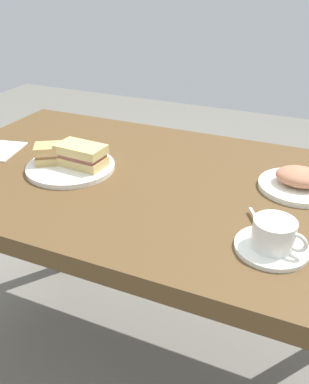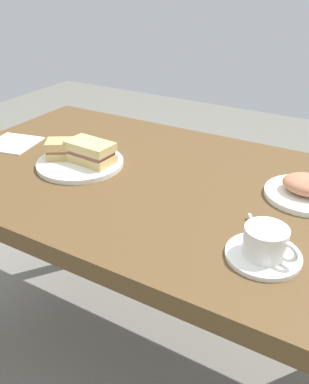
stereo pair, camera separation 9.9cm
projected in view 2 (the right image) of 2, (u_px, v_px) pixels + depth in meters
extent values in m
plane|color=slate|center=(154.00, 358.00, 1.48)|extent=(6.00, 6.00, 0.00)
cube|color=brown|center=(154.00, 185.00, 1.13)|extent=(1.30, 0.77, 0.05)
cylinder|color=brown|center=(78.00, 199.00, 1.81)|extent=(0.06, 0.06, 0.69)
cylinder|color=white|center=(80.00, 163.00, 1.19)|extent=(0.25, 0.25, 0.01)
cube|color=#D6B870|center=(91.00, 158.00, 1.17)|extent=(0.14, 0.09, 0.03)
cube|color=#91514A|center=(90.00, 152.00, 1.16)|extent=(0.13, 0.08, 0.01)
cube|color=#D7BE73|center=(90.00, 146.00, 1.15)|extent=(0.14, 0.09, 0.03)
cube|color=tan|center=(68.00, 154.00, 1.20)|extent=(0.13, 0.12, 0.02)
cube|color=#92613A|center=(67.00, 149.00, 1.19)|extent=(0.12, 0.11, 0.01)
cube|color=tan|center=(67.00, 144.00, 1.18)|extent=(0.13, 0.12, 0.02)
cylinder|color=white|center=(263.00, 255.00, 0.81)|extent=(0.15, 0.15, 0.01)
cylinder|color=white|center=(265.00, 241.00, 0.79)|extent=(0.09, 0.09, 0.06)
cylinder|color=#B47A4B|center=(267.00, 230.00, 0.78)|extent=(0.08, 0.08, 0.01)
torus|color=white|center=(288.00, 252.00, 0.76)|extent=(0.04, 0.02, 0.04)
cube|color=silver|center=(253.00, 223.00, 0.90)|extent=(0.04, 0.07, 0.00)
ellipsoid|color=silver|center=(257.00, 235.00, 0.86)|extent=(0.03, 0.03, 0.01)
cylinder|color=white|center=(305.00, 195.00, 1.02)|extent=(0.20, 0.20, 0.01)
ellipsoid|color=#BB7857|center=(307.00, 185.00, 1.01)|extent=(0.12, 0.10, 0.04)
cube|color=white|center=(13.00, 143.00, 1.33)|extent=(0.18, 0.18, 0.00)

